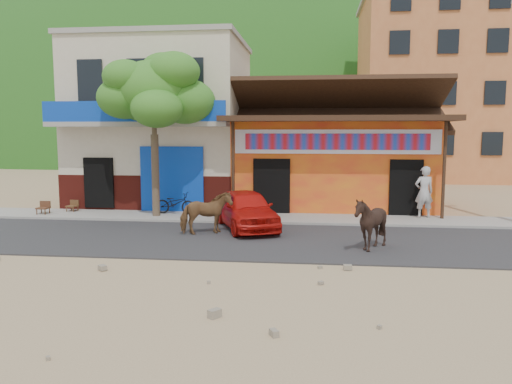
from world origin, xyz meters
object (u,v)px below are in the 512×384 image
red_car (246,209)px  pedestrian (424,192)px  tree (154,134)px  cow_tan (206,213)px  cow_dark (370,223)px  cafe_chair_left (72,201)px  scooter (175,203)px  cafe_chair_right (43,202)px

red_car → pedestrian: bearing=-1.0°
tree → pedestrian: bearing=4.2°
cow_tan → cow_dark: 5.10m
cow_dark → red_car: size_ratio=0.39×
cow_tan → cow_dark: cow_dark is taller
cow_dark → pedestrian: size_ratio=0.78×
cafe_chair_left → cow_dark: bearing=-15.5°
red_car → scooter: size_ratio=2.42×
cow_tan → scooter: size_ratio=1.00×
cow_tan → red_car: 1.55m
tree → cow_tan: tree is taller
cow_dark → cafe_chair_right: cow_dark is taller
cow_tan → cafe_chair_left: size_ratio=1.97×
cafe_chair_left → tree: bearing=-1.5°
cow_tan → cafe_chair_right: 7.34m
scooter → cafe_chair_left: (-4.21, 0.17, -0.01)m
cafe_chair_right → pedestrian: bearing=2.3°
tree → cafe_chair_right: size_ratio=6.77×
cafe_chair_left → cafe_chair_right: 1.08m
scooter → pedestrian: pedestrian is taller
tree → cow_dark: 8.79m
red_car → scooter: (-3.00, 2.11, -0.15)m
tree → cafe_chair_left: bearing=169.9°
tree → cow_dark: size_ratio=4.11×
cafe_chair_left → cafe_chair_right: size_ratio=0.90×
tree → pedestrian: tree is taller
tree → scooter: size_ratio=3.83×
cow_tan → cow_dark: size_ratio=1.08×
cow_tan → scooter: cow_tan is taller
scooter → cafe_chair_right: bearing=102.2°
pedestrian → red_car: bearing=9.7°
cafe_chair_left → cafe_chair_right: bearing=-128.5°
cafe_chair_left → scooter: bearing=6.3°
tree → cafe_chair_right: 5.09m
scooter → cafe_chair_right: size_ratio=1.77×
scooter → cow_tan: bearing=-143.6°
cow_dark → red_car: bearing=-140.7°
tree → cow_dark: tree is taller
cow_dark → scooter: size_ratio=0.93×
red_car → cafe_chair_left: 7.56m
tree → cow_dark: bearing=-30.2°
pedestrian → cow_tan: bearing=13.8°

